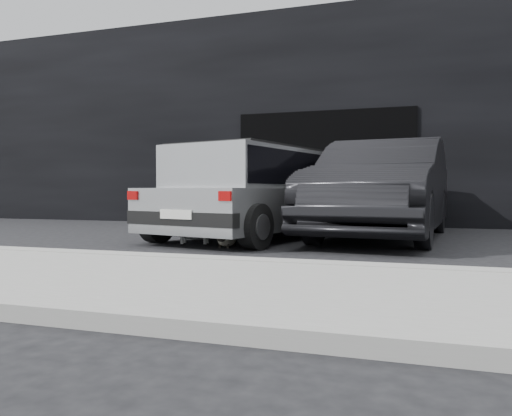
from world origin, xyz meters
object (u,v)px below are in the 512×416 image
(silver_hatchback, at_px, (253,189))
(second_car, at_px, (384,188))
(cat_white, at_px, (197,230))
(cat_siamese, at_px, (226,239))

(silver_hatchback, xyz_separation_m, second_car, (2.06, 0.69, 0.01))
(silver_hatchback, bearing_deg, second_car, 32.31)
(second_car, bearing_deg, silver_hatchback, -156.07)
(silver_hatchback, relative_size, cat_white, 5.06)
(silver_hatchback, relative_size, second_car, 0.87)
(silver_hatchback, bearing_deg, cat_white, -102.83)
(silver_hatchback, xyz_separation_m, cat_siamese, (0.05, -1.36, -0.71))
(cat_siamese, relative_size, cat_white, 0.80)
(cat_white, bearing_deg, second_car, 113.29)
(second_car, xyz_separation_m, cat_white, (-2.59, -1.74, -0.63))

